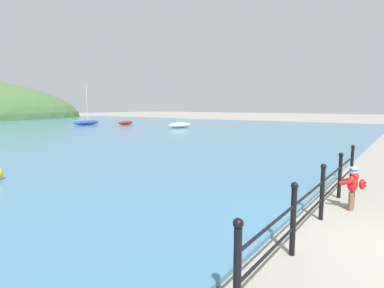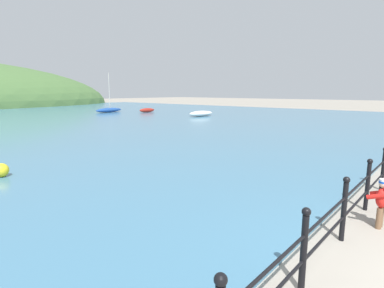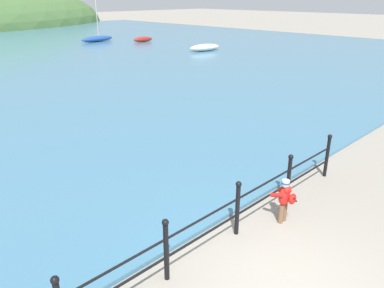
# 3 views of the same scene
# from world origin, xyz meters

# --- Properties ---
(iron_railing) EXTENTS (7.69, 0.12, 1.21)m
(iron_railing) POSITION_xyz_m (0.59, 1.50, 0.64)
(iron_railing) COLOR black
(iron_railing) RESTS_ON ground
(child_in_coat) EXTENTS (0.38, 0.53, 1.00)m
(child_in_coat) POSITION_xyz_m (1.65, 1.07, 0.61)
(child_in_coat) COLOR brown
(child_in_coat) RESTS_ON ground
(boat_far_right) EXTENTS (2.26, 0.86, 0.51)m
(boat_far_right) POSITION_xyz_m (19.69, 29.48, 0.36)
(boat_far_right) COLOR maroon
(boat_far_right) RESTS_ON water
(boat_twin_mast) EXTENTS (4.03, 1.50, 4.88)m
(boat_twin_mast) POSITION_xyz_m (16.50, 33.09, 0.40)
(boat_twin_mast) COLOR #1E4793
(boat_twin_mast) RESTS_ON water
(boat_far_left) EXTENTS (3.18, 1.56, 0.57)m
(boat_far_left) POSITION_xyz_m (19.41, 20.39, 0.39)
(boat_far_left) COLOR silver
(boat_far_left) RESTS_ON water
(mooring_buoy) EXTENTS (0.42, 0.42, 0.42)m
(mooring_buoy) POSITION_xyz_m (-2.23, 10.45, 0.31)
(mooring_buoy) COLOR yellow
(mooring_buoy) RESTS_ON water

